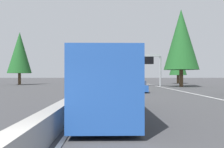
{
  "coord_description": "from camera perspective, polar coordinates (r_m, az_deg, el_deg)",
  "views": [
    {
      "loc": [
        -3.67,
        -1.7,
        2.07
      ],
      "look_at": [
        54.58,
        -2.72,
        2.54
      ],
      "focal_mm": 35.46,
      "sensor_mm": 36.0,
      "label": 1
    }
  ],
  "objects": [
    {
      "name": "sedan_mid_center",
      "position": [
        93.72,
        1.3,
        -1.31
      ],
      "size": [
        4.4,
        1.8,
        1.47
      ],
      "color": "silver",
      "rests_on": "ground"
    },
    {
      "name": "bus_far_right",
      "position": [
        12.64,
        -1.5,
        -2.07
      ],
      "size": [
        11.5,
        2.55,
        3.1
      ],
      "color": "#1E4793",
      "rests_on": "ground"
    },
    {
      "name": "shoulder_stripe_right",
      "position": [
        74.35,
        6.6,
        -2.05
      ],
      "size": [
        160.0,
        0.16,
        0.01
      ],
      "primitive_type": "cube",
      "color": "silver",
      "rests_on": "ground"
    },
    {
      "name": "shoulder_stripe_median",
      "position": [
        73.71,
        -2.13,
        -2.06
      ],
      "size": [
        160.0,
        0.16,
        0.01
      ],
      "primitive_type": "cube",
      "color": "silver",
      "rests_on": "ground"
    },
    {
      "name": "conifer_right_near",
      "position": [
        43.88,
        17.4,
        8.49
      ],
      "size": [
        6.42,
        6.42,
        14.6
      ],
      "color": "#4C3823",
      "rests_on": "ground"
    },
    {
      "name": "ground_plane",
      "position": [
        63.73,
        -2.53,
        -2.32
      ],
      "size": [
        320.0,
        320.0,
        0.0
      ],
      "primitive_type": "plane",
      "color": "#38383A"
    },
    {
      "name": "sedan_far_left",
      "position": [
        28.19,
        6.85,
        -3.28
      ],
      "size": [
        4.4,
        1.8,
        1.47
      ],
      "color": "#1E4793",
      "rests_on": "ground"
    },
    {
      "name": "median_barrier",
      "position": [
        83.71,
        -2.37,
        -1.57
      ],
      "size": [
        180.0,
        0.56,
        0.9
      ],
      "primitive_type": "cube",
      "color": "gray",
      "rests_on": "ground"
    },
    {
      "name": "sedan_near_center",
      "position": [
        66.05,
        5.38,
        -1.66
      ],
      "size": [
        4.4,
        1.8,
        1.47
      ],
      "color": "maroon",
      "rests_on": "ground"
    },
    {
      "name": "conifer_right_mid",
      "position": [
        61.7,
        16.63,
        3.45
      ],
      "size": [
        4.53,
        4.53,
        10.3
      ],
      "color": "#4C3823",
      "rests_on": "ground"
    },
    {
      "name": "conifer_left_near",
      "position": [
        55.46,
        -22.73,
        5.1
      ],
      "size": [
        5.36,
        5.36,
        12.18
      ],
      "color": "#4C3823",
      "rests_on": "ground"
    },
    {
      "name": "sign_gantry_overhead",
      "position": [
        43.8,
        4.69,
        3.46
      ],
      "size": [
        0.5,
        12.68,
        6.36
      ],
      "color": "gray",
      "rests_on": "ground"
    }
  ]
}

